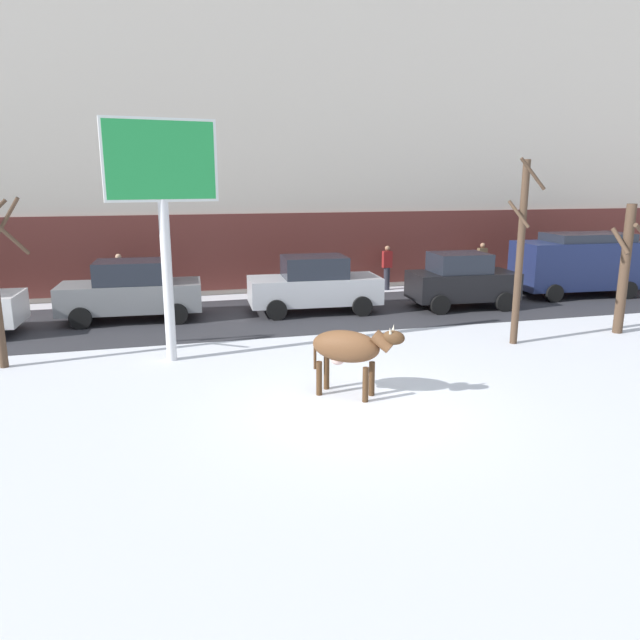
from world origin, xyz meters
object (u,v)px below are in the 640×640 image
at_px(car_grey_sedan, 131,291).
at_px(pedestrian_far_left, 482,264).
at_px(bare_tree_far_back, 627,263).
at_px(cow_brown, 349,348).
at_px(car_black_hatchback, 462,281).
at_px(pedestrian_by_cars, 387,268).
at_px(pedestrian_near_billboard, 120,278).
at_px(car_silver_sedan, 314,285).
at_px(bare_tree_right_lot, 520,250).
at_px(billboard, 161,176).
at_px(car_navy_van, 578,262).

height_order(car_grey_sedan, pedestrian_far_left, car_grey_sedan).
bearing_deg(pedestrian_far_left, bare_tree_far_back, -91.74).
height_order(cow_brown, car_black_hatchback, car_black_hatchback).
height_order(pedestrian_by_cars, bare_tree_far_back, bare_tree_far_back).
bearing_deg(pedestrian_far_left, cow_brown, -130.02).
height_order(car_grey_sedan, pedestrian_by_cars, car_grey_sedan).
bearing_deg(car_grey_sedan, pedestrian_near_billboard, 99.38).
bearing_deg(cow_brown, car_silver_sedan, 80.57).
xyz_separation_m(cow_brown, pedestrian_far_left, (9.17, 10.92, -0.11)).
distance_m(bare_tree_right_lot, bare_tree_far_back, 3.55).
bearing_deg(cow_brown, billboard, 134.52).
relative_size(pedestrian_near_billboard, bare_tree_far_back, 0.42).
xyz_separation_m(car_grey_sedan, car_navy_van, (15.86, -0.13, 0.33)).
distance_m(car_black_hatchback, pedestrian_far_left, 4.82).
relative_size(cow_brown, bare_tree_far_back, 0.42).
bearing_deg(car_black_hatchback, car_navy_van, 9.29).
height_order(cow_brown, bare_tree_far_back, bare_tree_far_back).
bearing_deg(car_navy_van, car_black_hatchback, -170.71).
xyz_separation_m(car_silver_sedan, bare_tree_far_back, (7.64, -4.88, 1.08)).
bearing_deg(car_black_hatchback, pedestrian_by_cars, 107.19).
relative_size(pedestrian_near_billboard, pedestrian_far_left, 1.00).
xyz_separation_m(car_black_hatchback, pedestrian_far_left, (2.94, 3.82, -0.05)).
bearing_deg(bare_tree_right_lot, car_navy_van, 41.56).
relative_size(pedestrian_near_billboard, pedestrian_by_cars, 1.00).
height_order(car_black_hatchback, pedestrian_far_left, car_black_hatchback).
bearing_deg(bare_tree_far_back, pedestrian_by_cars, 115.58).
bearing_deg(pedestrian_far_left, pedestrian_near_billboard, 180.00).
distance_m(pedestrian_near_billboard, bare_tree_far_back, 16.05).
bearing_deg(pedestrian_by_cars, cow_brown, -114.81).
relative_size(car_grey_sedan, car_navy_van, 0.91).
distance_m(car_grey_sedan, pedestrian_by_cars, 9.89).
relative_size(car_navy_van, pedestrian_far_left, 2.71).
bearing_deg(bare_tree_far_back, car_black_hatchback, 122.22).
distance_m(car_silver_sedan, bare_tree_far_back, 9.13).
relative_size(car_navy_van, pedestrian_by_cars, 2.71).
height_order(pedestrian_by_cars, pedestrian_far_left, same).
bearing_deg(pedestrian_near_billboard, bare_tree_far_back, -30.37).
relative_size(car_navy_van, bare_tree_right_lot, 0.99).
height_order(car_silver_sedan, pedestrian_by_cars, car_silver_sedan).
height_order(pedestrian_by_cars, bare_tree_right_lot, bare_tree_right_lot).
relative_size(car_grey_sedan, bare_tree_right_lot, 0.90).
relative_size(pedestrian_by_cars, bare_tree_right_lot, 0.36).
xyz_separation_m(car_silver_sedan, pedestrian_far_left, (7.89, 3.21, -0.03)).
xyz_separation_m(pedestrian_near_billboard, pedestrian_by_cars, (9.94, 0.00, 0.00)).
bearing_deg(cow_brown, pedestrian_far_left, 49.98).
bearing_deg(car_silver_sedan, car_black_hatchback, -6.99).
height_order(billboard, car_navy_van, billboard).
distance_m(car_navy_van, pedestrian_near_billboard, 16.60).
height_order(car_silver_sedan, car_navy_van, car_navy_van).
distance_m(car_grey_sedan, car_navy_van, 15.86).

